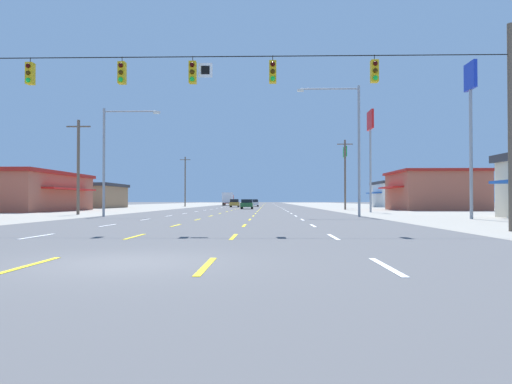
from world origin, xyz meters
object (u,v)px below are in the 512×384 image
sedan_center_turn_mid (254,203)px  pole_sign_right_row_1 (370,133)px  box_truck_far_left_far (228,198)px  streetlight_left_row_0 (111,152)px  hatchback_center_turn_midfar (254,203)px  hatchback_inner_left_near (235,203)px  sedan_center_turn_nearest (247,204)px  pole_sign_right_row_0 (471,104)px  pole_sign_right_row_2 (345,160)px  streetlight_right_row_0 (352,140)px

sedan_center_turn_mid → pole_sign_right_row_1: pole_sign_right_row_1 is taller
box_truck_far_left_far → streetlight_left_row_0: size_ratio=0.83×
hatchback_center_turn_midfar → box_truck_far_left_far: (-6.86, 10.78, 1.05)m
hatchback_inner_left_near → streetlight_left_row_0: size_ratio=0.45×
sedan_center_turn_nearest → pole_sign_right_row_0: (17.19, -38.42, 7.20)m
sedan_center_turn_nearest → hatchback_center_turn_midfar: hatchback_center_turn_midfar is taller
sedan_center_turn_mid → pole_sign_right_row_2: bearing=-51.8°
hatchback_center_turn_midfar → streetlight_right_row_0: size_ratio=0.38×
box_truck_far_left_far → pole_sign_right_row_2: 46.41m
hatchback_inner_left_near → pole_sign_right_row_2: pole_sign_right_row_2 is taller
hatchback_inner_left_near → pole_sign_right_row_1: 43.75m
hatchback_center_turn_midfar → sedan_center_turn_mid: bearing=-88.3°
sedan_center_turn_nearest → sedan_center_turn_mid: 27.31m
sedan_center_turn_nearest → streetlight_right_row_0: size_ratio=0.43×
sedan_center_turn_nearest → pole_sign_right_row_1: bearing=-54.5°
hatchback_center_turn_midfar → sedan_center_turn_nearest: bearing=-90.0°
box_truck_far_left_far → streetlight_left_row_0: 81.54m
streetlight_left_row_0 → streetlight_right_row_0: bearing=0.0°
hatchback_inner_left_near → box_truck_far_left_far: (-3.60, 28.05, 1.05)m
sedan_center_turn_nearest → pole_sign_right_row_2: (15.91, 7.49, 7.20)m
sedan_center_turn_mid → hatchback_center_turn_midfar: 9.40m
hatchback_center_turn_midfar → box_truck_far_left_far: 12.82m
hatchback_inner_left_near → sedan_center_turn_nearest: bearing=-80.6°
pole_sign_right_row_1 → streetlight_left_row_0: size_ratio=1.27×
hatchback_inner_left_near → pole_sign_right_row_0: (20.42, -57.85, 7.17)m
hatchback_center_turn_midfar → pole_sign_right_row_1: bearing=-75.9°
sedan_center_turn_mid → hatchback_center_turn_midfar: hatchback_center_turn_midfar is taller
hatchback_inner_left_near → streetlight_right_row_0: (13.05, -53.38, 5.28)m
pole_sign_right_row_2 → streetlight_right_row_0: (-6.10, -41.44, -1.88)m
pole_sign_right_row_0 → streetlight_left_row_0: 27.14m
hatchback_inner_left_near → streetlight_left_row_0: 53.92m
hatchback_inner_left_near → streetlight_left_row_0: streetlight_left_row_0 is taller
hatchback_center_turn_midfar → streetlight_left_row_0: size_ratio=0.45×
sedan_center_turn_nearest → pole_sign_right_row_0: bearing=-65.9°
streetlight_left_row_0 → hatchback_center_turn_midfar: bearing=82.4°
sedan_center_turn_nearest → sedan_center_turn_mid: (0.32, 27.31, 0.00)m
sedan_center_turn_mid → streetlight_left_row_0: size_ratio=0.52×
box_truck_far_left_far → pole_sign_right_row_0: bearing=-74.4°
hatchback_inner_left_near → pole_sign_right_row_2: bearing=-32.0°
streetlight_right_row_0 → sedan_center_turn_mid: bearing=98.8°
hatchback_inner_left_near → box_truck_far_left_far: box_truck_far_left_far is taller
sedan_center_turn_nearest → pole_sign_right_row_2: size_ratio=0.44×
hatchback_center_turn_midfar → pole_sign_right_row_1: (14.21, -56.63, 7.77)m
sedan_center_turn_mid → sedan_center_turn_nearest: bearing=-90.7°
streetlight_left_row_0 → hatchback_inner_left_near: bearing=83.4°
sedan_center_turn_mid → pole_sign_right_row_1: 49.86m
pole_sign_right_row_2 → hatchback_center_turn_midfar: bearing=118.5°
pole_sign_right_row_2 → streetlight_right_row_0: size_ratio=0.98×
box_truck_far_left_far → pole_sign_right_row_2: (22.74, -39.99, 6.12)m
pole_sign_right_row_2 → pole_sign_right_row_1: bearing=-93.5°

